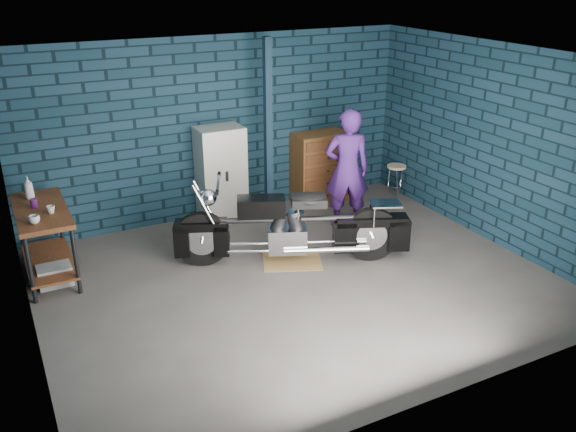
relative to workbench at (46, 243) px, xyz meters
name	(u,v)px	position (x,y,z in m)	size (l,w,h in m)	color
ground	(297,281)	(2.68, -1.54, -0.46)	(6.00, 6.00, 0.00)	#53504D
room_walls	(276,120)	(2.68, -0.99, 1.45)	(6.02, 5.01, 2.71)	#102A38
support_post	(268,133)	(3.23, 0.41, 0.90)	(0.10, 0.10, 2.70)	#102435
workbench	(46,243)	(0.00, 0.00, 0.00)	(0.60, 1.40, 0.91)	brown
drip_mat	(292,261)	(2.88, -1.04, -0.45)	(0.76, 0.57, 0.01)	#9B7943
motorcycle	(292,222)	(2.88, -1.04, 0.12)	(2.59, 0.70, 1.14)	black
person	(347,170)	(4.11, -0.38, 0.43)	(0.65, 0.42, 1.77)	#4B217D
storage_bin	(55,275)	(0.02, -0.27, -0.33)	(0.40, 0.28, 0.25)	gray
locker	(221,175)	(2.58, 0.69, 0.27)	(0.67, 0.48, 1.44)	beige
tool_chest	(320,168)	(4.28, 0.69, 0.12)	(0.86, 0.48, 1.14)	brown
shop_stool	(396,182)	(5.46, 0.24, -0.17)	(0.31, 0.31, 0.57)	#C1B192
cup_a	(34,220)	(-0.11, -0.45, 0.50)	(0.12, 0.12, 0.10)	#C1B192
cup_b	(51,210)	(0.10, -0.22, 0.50)	(0.10, 0.10, 0.09)	#C1B192
mug_purple	(34,203)	(-0.06, 0.05, 0.51)	(0.08, 0.08, 0.11)	#521965
bottle	(29,187)	(-0.07, 0.40, 0.60)	(0.11, 0.11, 0.29)	gray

